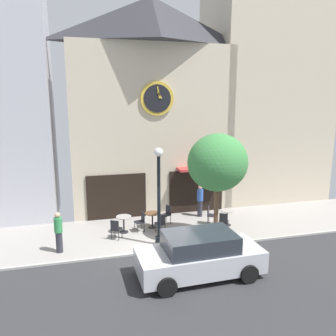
% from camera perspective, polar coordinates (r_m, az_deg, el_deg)
% --- Properties ---
extents(ground_plane, '(27.83, 11.24, 0.13)m').
position_cam_1_polar(ground_plane, '(12.83, 0.81, -16.40)').
color(ground_plane, gray).
extents(clock_building, '(8.57, 3.46, 11.08)m').
position_cam_1_polar(clock_building, '(18.01, -2.68, 10.75)').
color(clock_building, beige).
rests_on(clock_building, ground_plane).
extents(neighbor_building_right, '(6.89, 4.76, 15.88)m').
position_cam_1_polar(neighbor_building_right, '(21.96, 16.32, 16.24)').
color(neighbor_building_right, beige).
rests_on(neighbor_building_right, ground_plane).
extents(street_lamp, '(0.36, 0.36, 4.13)m').
position_cam_1_polar(street_lamp, '(13.69, -1.58, -4.96)').
color(street_lamp, black).
rests_on(street_lamp, ground_plane).
extents(street_tree, '(2.58, 2.32, 4.64)m').
position_cam_1_polar(street_tree, '(14.15, 8.48, 0.88)').
color(street_tree, brown).
rests_on(street_tree, ground_plane).
extents(cafe_table_near_door, '(0.69, 0.69, 0.77)m').
position_cam_1_polar(cafe_table_near_door, '(15.59, -7.58, -9.00)').
color(cafe_table_near_door, black).
rests_on(cafe_table_near_door, ground_plane).
extents(cafe_table_center_right, '(0.73, 0.73, 0.73)m').
position_cam_1_polar(cafe_table_center_right, '(16.04, -2.68, -8.37)').
color(cafe_table_center_right, black).
rests_on(cafe_table_center_right, ground_plane).
extents(cafe_table_leftmost, '(0.62, 0.62, 0.75)m').
position_cam_1_polar(cafe_table_leftmost, '(16.56, 10.08, -8.00)').
color(cafe_table_leftmost, black).
rests_on(cafe_table_leftmost, ground_plane).
extents(cafe_chair_curbside, '(0.46, 0.46, 0.90)m').
position_cam_1_polar(cafe_chair_curbside, '(15.34, -1.27, -9.29)').
color(cafe_chair_curbside, black).
rests_on(cafe_chair_curbside, ground_plane).
extents(cafe_chair_facing_wall, '(0.53, 0.53, 0.90)m').
position_cam_1_polar(cafe_chair_facing_wall, '(16.53, -0.18, -7.71)').
color(cafe_chair_facing_wall, black).
rests_on(cafe_chair_facing_wall, ground_plane).
extents(cafe_chair_by_entrance, '(0.55, 0.55, 0.90)m').
position_cam_1_polar(cafe_chair_by_entrance, '(14.89, -8.93, -10.09)').
color(cafe_chair_by_entrance, black).
rests_on(cafe_chair_by_entrance, ground_plane).
extents(cafe_chair_near_lamp, '(0.46, 0.46, 0.90)m').
position_cam_1_polar(cafe_chair_near_lamp, '(15.67, -4.64, -8.87)').
color(cafe_chair_near_lamp, black).
rests_on(cafe_chair_near_lamp, ground_plane).
extents(cafe_chair_left_end, '(0.55, 0.55, 0.90)m').
position_cam_1_polar(cafe_chair_left_end, '(16.58, 7.23, -7.75)').
color(cafe_chair_left_end, black).
rests_on(cafe_chair_left_end, ground_plane).
extents(cafe_chair_under_awning, '(0.55, 0.55, 0.90)m').
position_cam_1_polar(cafe_chair_under_awning, '(15.78, 9.51, -8.85)').
color(cafe_chair_under_awning, black).
rests_on(cafe_chair_under_awning, ground_plane).
extents(pedestrian_green, '(0.43, 0.43, 1.67)m').
position_cam_1_polar(pedestrian_green, '(14.13, -18.22, -10.33)').
color(pedestrian_green, '#2D2D38').
rests_on(pedestrian_green, ground_plane).
extents(pedestrian_blue, '(0.37, 0.37, 1.67)m').
position_cam_1_polar(pedestrian_blue, '(17.49, 5.50, -5.53)').
color(pedestrian_blue, '#2D2D38').
rests_on(pedestrian_blue, ground_plane).
extents(parked_car_silver, '(4.35, 2.12, 1.55)m').
position_cam_1_polar(parked_car_silver, '(11.89, 5.40, -14.60)').
color(parked_car_silver, '#B7BABF').
rests_on(parked_car_silver, ground_plane).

